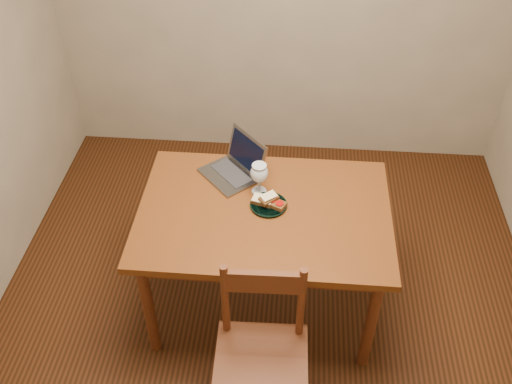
# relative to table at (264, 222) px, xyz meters

# --- Properties ---
(floor) EXTENTS (3.20, 3.20, 0.02)m
(floor) POSITION_rel_table_xyz_m (0.03, -0.05, -0.66)
(floor) COLOR black
(floor) RESTS_ON ground
(table) EXTENTS (1.30, 0.90, 0.74)m
(table) POSITION_rel_table_xyz_m (0.00, 0.00, 0.00)
(table) COLOR #53230D
(table) RESTS_ON floor
(chair) EXTENTS (0.44, 0.42, 0.46)m
(chair) POSITION_rel_table_xyz_m (0.04, -0.67, -0.16)
(chair) COLOR #411E0D
(chair) RESTS_ON floor
(plate) EXTENTS (0.19, 0.19, 0.02)m
(plate) POSITION_rel_table_xyz_m (0.02, 0.03, 0.09)
(plate) COLOR black
(plate) RESTS_ON table
(sandwich_cheese) EXTENTS (0.12, 0.09, 0.03)m
(sandwich_cheese) POSITION_rel_table_xyz_m (-0.01, 0.04, 0.12)
(sandwich_cheese) COLOR #381E0C
(sandwich_cheese) RESTS_ON plate
(sandwich_tomato) EXTENTS (0.12, 0.10, 0.03)m
(sandwich_tomato) POSITION_rel_table_xyz_m (0.06, 0.02, 0.12)
(sandwich_tomato) COLOR #381E0C
(sandwich_tomato) RESTS_ON plate
(sandwich_top) EXTENTS (0.11, 0.11, 0.03)m
(sandwich_top) POSITION_rel_table_xyz_m (0.02, 0.04, 0.14)
(sandwich_top) COLOR #381E0C
(sandwich_top) RESTS_ON plate
(milk_glass) EXTENTS (0.09, 0.09, 0.18)m
(milk_glass) POSITION_rel_table_xyz_m (-0.04, 0.14, 0.18)
(milk_glass) COLOR white
(milk_glass) RESTS_ON table
(laptop) EXTENTS (0.40, 0.40, 0.21)m
(laptop) POSITION_rel_table_xyz_m (-0.17, 0.29, 0.14)
(laptop) COLOR slate
(laptop) RESTS_ON table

